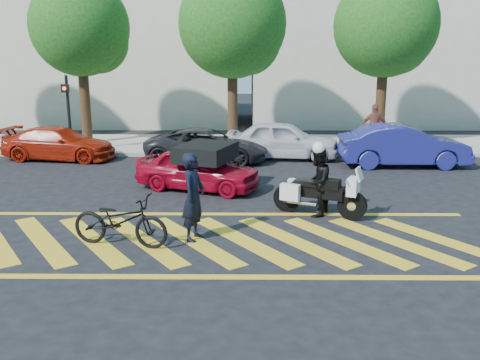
{
  "coord_description": "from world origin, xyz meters",
  "views": [
    {
      "loc": [
        0.52,
        -10.46,
        3.92
      ],
      "look_at": [
        0.42,
        1.28,
        1.05
      ],
      "focal_mm": 38.0,
      "sensor_mm": 36.0,
      "label": 1
    }
  ],
  "objects_px": {
    "bicycle": "(120,221)",
    "parked_mid_right": "(283,140)",
    "red_convertible": "(198,169)",
    "parked_left": "(59,143)",
    "officer_bike": "(193,197)",
    "parked_right": "(403,146)",
    "police_motorcycle": "(318,193)",
    "officer_moto": "(317,182)",
    "parked_mid_left": "(207,145)"
  },
  "relations": [
    {
      "from": "red_convertible",
      "to": "parked_right",
      "type": "xyz_separation_m",
      "value": [
        7.17,
        3.42,
        0.12
      ]
    },
    {
      "from": "parked_mid_left",
      "to": "officer_bike",
      "type": "bearing_deg",
      "value": -172.73
    },
    {
      "from": "officer_moto",
      "to": "police_motorcycle",
      "type": "bearing_deg",
      "value": 154.2
    },
    {
      "from": "parked_left",
      "to": "police_motorcycle",
      "type": "bearing_deg",
      "value": -120.81
    },
    {
      "from": "red_convertible",
      "to": "parked_left",
      "type": "relative_size",
      "value": 0.86
    },
    {
      "from": "officer_moto",
      "to": "parked_mid_right",
      "type": "xyz_separation_m",
      "value": [
        -0.32,
        7.37,
        -0.13
      ]
    },
    {
      "from": "red_convertible",
      "to": "parked_right",
      "type": "height_order",
      "value": "parked_right"
    },
    {
      "from": "red_convertible",
      "to": "parked_left",
      "type": "xyz_separation_m",
      "value": [
        -5.8,
        4.54,
        -0.01
      ]
    },
    {
      "from": "parked_mid_left",
      "to": "parked_right",
      "type": "bearing_deg",
      "value": -90.42
    },
    {
      "from": "officer_moto",
      "to": "parked_left",
      "type": "distance_m",
      "value": 11.47
    },
    {
      "from": "parked_right",
      "to": "red_convertible",
      "type": "bearing_deg",
      "value": 116.07
    },
    {
      "from": "parked_mid_right",
      "to": "parked_right",
      "type": "height_order",
      "value": "parked_right"
    },
    {
      "from": "parked_left",
      "to": "red_convertible",
      "type": "bearing_deg",
      "value": -120.79
    },
    {
      "from": "officer_bike",
      "to": "police_motorcycle",
      "type": "xyz_separation_m",
      "value": [
        2.94,
        1.78,
        -0.39
      ]
    },
    {
      "from": "red_convertible",
      "to": "parked_left",
      "type": "distance_m",
      "value": 7.37
    },
    {
      "from": "police_motorcycle",
      "to": "parked_mid_left",
      "type": "distance_m",
      "value": 7.4
    },
    {
      "from": "parked_left",
      "to": "parked_mid_left",
      "type": "xyz_separation_m",
      "value": [
        5.77,
        -0.43,
        0.01
      ]
    },
    {
      "from": "officer_bike",
      "to": "parked_mid_left",
      "type": "distance_m",
      "value": 8.43
    },
    {
      "from": "officer_moto",
      "to": "red_convertible",
      "type": "bearing_deg",
      "value": -103.71
    },
    {
      "from": "police_motorcycle",
      "to": "parked_left",
      "type": "relative_size",
      "value": 0.52
    },
    {
      "from": "parked_right",
      "to": "bicycle",
      "type": "bearing_deg",
      "value": 134.65
    },
    {
      "from": "officer_bike",
      "to": "parked_right",
      "type": "relative_size",
      "value": 0.42
    },
    {
      "from": "officer_bike",
      "to": "parked_right",
      "type": "xyz_separation_m",
      "value": [
        6.88,
        7.73,
        -0.21
      ]
    },
    {
      "from": "red_convertible",
      "to": "parked_left",
      "type": "height_order",
      "value": "red_convertible"
    },
    {
      "from": "officer_bike",
      "to": "parked_left",
      "type": "relative_size",
      "value": 0.45
    },
    {
      "from": "parked_mid_left",
      "to": "parked_right",
      "type": "relative_size",
      "value": 1.0
    },
    {
      "from": "officer_bike",
      "to": "officer_moto",
      "type": "height_order",
      "value": "officer_bike"
    },
    {
      "from": "parked_right",
      "to": "parked_mid_left",
      "type": "bearing_deg",
      "value": 85.12
    },
    {
      "from": "parked_left",
      "to": "officer_moto",
      "type": "bearing_deg",
      "value": -120.94
    },
    {
      "from": "officer_moto",
      "to": "bicycle",
      "type": "bearing_deg",
      "value": -39.35
    },
    {
      "from": "parked_mid_left",
      "to": "officer_moto",
      "type": "bearing_deg",
      "value": -148.93
    },
    {
      "from": "bicycle",
      "to": "officer_moto",
      "type": "bearing_deg",
      "value": -51.47
    },
    {
      "from": "bicycle",
      "to": "officer_moto",
      "type": "distance_m",
      "value": 4.94
    },
    {
      "from": "red_convertible",
      "to": "parked_right",
      "type": "relative_size",
      "value": 0.81
    },
    {
      "from": "bicycle",
      "to": "parked_mid_right",
      "type": "distance_m",
      "value": 10.38
    },
    {
      "from": "officer_bike",
      "to": "parked_mid_right",
      "type": "relative_size",
      "value": 0.44
    },
    {
      "from": "police_motorcycle",
      "to": "parked_right",
      "type": "height_order",
      "value": "parked_right"
    },
    {
      "from": "police_motorcycle",
      "to": "red_convertible",
      "type": "distance_m",
      "value": 4.11
    },
    {
      "from": "parked_mid_right",
      "to": "red_convertible",
      "type": "bearing_deg",
      "value": 155.94
    },
    {
      "from": "parked_left",
      "to": "parked_right",
      "type": "relative_size",
      "value": 0.95
    },
    {
      "from": "officer_moto",
      "to": "parked_right",
      "type": "height_order",
      "value": "officer_moto"
    },
    {
      "from": "bicycle",
      "to": "parked_right",
      "type": "relative_size",
      "value": 0.46
    },
    {
      "from": "parked_right",
      "to": "officer_bike",
      "type": "bearing_deg",
      "value": 138.92
    },
    {
      "from": "parked_mid_left",
      "to": "parked_left",
      "type": "bearing_deg",
      "value": 90.79
    },
    {
      "from": "parked_mid_right",
      "to": "parked_right",
      "type": "relative_size",
      "value": 0.95
    },
    {
      "from": "parked_right",
      "to": "parked_left",
      "type": "bearing_deg",
      "value": 85.66
    },
    {
      "from": "bicycle",
      "to": "parked_mid_left",
      "type": "bearing_deg",
      "value": 4.91
    },
    {
      "from": "police_motorcycle",
      "to": "officer_moto",
      "type": "xyz_separation_m",
      "value": [
        -0.02,
        -0.02,
        0.29
      ]
    },
    {
      "from": "parked_left",
      "to": "parked_mid_left",
      "type": "height_order",
      "value": "parked_mid_left"
    },
    {
      "from": "parked_mid_right",
      "to": "parked_right",
      "type": "bearing_deg",
      "value": -101.18
    }
  ]
}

